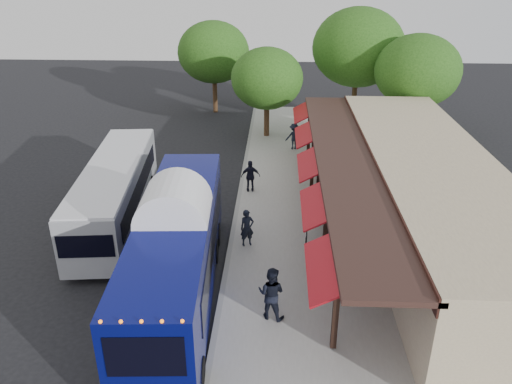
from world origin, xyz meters
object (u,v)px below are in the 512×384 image
(ped_b, at_px, (271,293))
(ped_a, at_px, (247,228))
(coach_bus, at_px, (177,250))
(city_bus, at_px, (115,190))
(sign_board, at_px, (306,231))
(ped_c, at_px, (251,176))
(ped_d, at_px, (294,136))

(ped_b, bearing_deg, ped_a, -58.81)
(ped_a, bearing_deg, coach_bus, -142.43)
(city_bus, distance_m, sign_board, 8.91)
(coach_bus, distance_m, sign_board, 5.87)
(sign_board, bearing_deg, ped_c, 115.49)
(ped_b, relative_size, ped_d, 1.15)
(ped_b, bearing_deg, ped_c, -64.94)
(ped_b, distance_m, ped_c, 10.12)
(ped_b, xyz_separation_m, ped_d, (1.14, 16.56, -0.12))
(ped_d, distance_m, sign_board, 11.97)
(city_bus, height_order, ped_b, city_bus)
(ped_d, bearing_deg, ped_a, 66.48)
(ped_a, distance_m, ped_b, 4.76)
(city_bus, distance_m, ped_c, 6.83)
(city_bus, xyz_separation_m, ped_d, (8.37, 9.75, -0.57))
(city_bus, xyz_separation_m, sign_board, (8.61, -2.22, -0.66))
(city_bus, bearing_deg, ped_d, 43.62)
(coach_bus, relative_size, city_bus, 1.07)
(coach_bus, bearing_deg, city_bus, 121.78)
(ped_c, height_order, ped_d, ped_c)
(ped_a, distance_m, ped_d, 12.13)
(ped_c, distance_m, sign_board, 6.05)
(ped_d, relative_size, sign_board, 1.51)
(coach_bus, bearing_deg, ped_d, 70.70)
(ped_c, distance_m, ped_d, 6.94)
(city_bus, distance_m, ped_a, 6.55)
(ped_b, relative_size, ped_c, 1.14)
(coach_bus, bearing_deg, ped_b, -23.00)
(ped_b, xyz_separation_m, ped_c, (-1.24, 10.04, -0.12))
(ped_c, bearing_deg, city_bus, 21.25)
(ped_a, relative_size, ped_d, 0.97)
(ped_c, bearing_deg, ped_a, 84.55)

